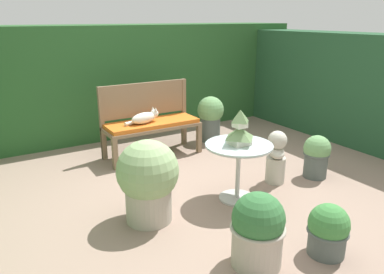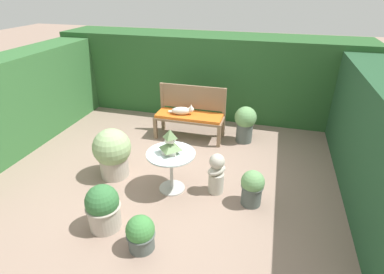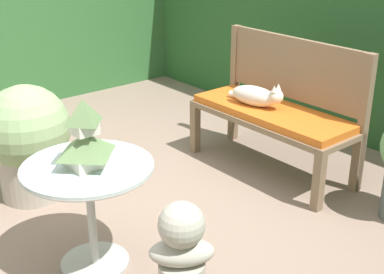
% 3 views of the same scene
% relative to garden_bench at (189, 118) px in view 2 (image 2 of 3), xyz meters
% --- Properties ---
extents(ground, '(30.00, 30.00, 0.00)m').
position_rel_garden_bench_xyz_m(ground, '(0.01, -1.22, -0.41)').
color(ground, gray).
extents(foliage_hedge_back, '(6.40, 1.06, 1.67)m').
position_rel_garden_bench_xyz_m(foliage_hedge_back, '(0.01, 1.45, 0.43)').
color(foliage_hedge_back, '#285628').
rests_on(foliage_hedge_back, ground).
extents(foliage_hedge_left, '(0.70, 3.74, 1.56)m').
position_rel_garden_bench_xyz_m(foliage_hedge_left, '(-2.84, -0.95, 0.38)').
color(foliage_hedge_left, '#336633').
rests_on(foliage_hedge_left, ground).
extents(foliage_hedge_right, '(0.70, 3.74, 1.56)m').
position_rel_garden_bench_xyz_m(foliage_hedge_right, '(2.86, -0.95, 0.38)').
color(foliage_hedge_right, '#234C2D').
rests_on(foliage_hedge_right, ground).
extents(garden_bench, '(1.26, 0.47, 0.48)m').
position_rel_garden_bench_xyz_m(garden_bench, '(0.00, 0.00, 0.00)').
color(garden_bench, '#7F664C').
rests_on(garden_bench, ground).
extents(bench_backrest, '(1.26, 0.06, 0.95)m').
position_rel_garden_bench_xyz_m(bench_backrest, '(0.00, 0.22, 0.27)').
color(bench_backrest, '#7F664C').
rests_on(bench_backrest, ground).
extents(cat, '(0.48, 0.22, 0.19)m').
position_rel_garden_bench_xyz_m(cat, '(-0.12, -0.04, 0.14)').
color(cat, silver).
rests_on(cat, garden_bench).
extents(patio_table, '(0.67, 0.67, 0.59)m').
position_rel_garden_bench_xyz_m(patio_table, '(0.19, -1.59, 0.06)').
color(patio_table, '#B7B7B2').
rests_on(patio_table, ground).
extents(pagoda_birdhouse, '(0.25, 0.25, 0.35)m').
position_rel_garden_bench_xyz_m(pagoda_birdhouse, '(0.19, -1.59, 0.33)').
color(pagoda_birdhouse, silver).
rests_on(pagoda_birdhouse, patio_table).
extents(garden_bust, '(0.31, 0.34, 0.60)m').
position_rel_garden_bench_xyz_m(garden_bust, '(0.81, -1.48, -0.10)').
color(garden_bust, '#B7B2A3').
rests_on(garden_bust, ground).
extents(potted_plant_bench_right, '(0.41, 0.41, 0.58)m').
position_rel_garden_bench_xyz_m(potted_plant_bench_right, '(-0.34, -2.51, -0.12)').
color(potted_plant_bench_right, '#ADA393').
rests_on(potted_plant_bench_right, ground).
extents(potted_plant_path_edge, '(0.56, 0.56, 0.76)m').
position_rel_garden_bench_xyz_m(potted_plant_path_edge, '(-0.75, -1.50, -0.00)').
color(potted_plant_path_edge, '#ADA393').
rests_on(potted_plant_path_edge, ground).
extents(potted_plant_patio_mid, '(0.39, 0.39, 0.67)m').
position_rel_garden_bench_xyz_m(potted_plant_patio_mid, '(1.01, 0.13, -0.03)').
color(potted_plant_patio_mid, '#4C5651').
rests_on(potted_plant_patio_mid, ground).
extents(potted_plant_hedge_corner, '(0.31, 0.31, 0.50)m').
position_rel_garden_bench_xyz_m(potted_plant_hedge_corner, '(1.31, -1.61, -0.14)').
color(potted_plant_hedge_corner, '#4C5651').
rests_on(potted_plant_hedge_corner, ground).
extents(potted_plant_table_far, '(0.32, 0.32, 0.42)m').
position_rel_garden_bench_xyz_m(potted_plant_table_far, '(0.22, -2.69, -0.20)').
color(potted_plant_table_far, '#4C5651').
rests_on(potted_plant_table_far, ground).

